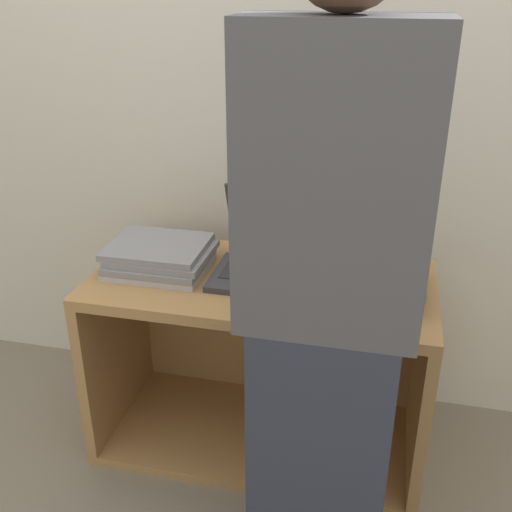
% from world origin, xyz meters
% --- Properties ---
extents(ground_plane, '(12.00, 12.00, 0.00)m').
position_xyz_m(ground_plane, '(0.00, 0.00, 0.00)').
color(ground_plane, '#756B5B').
extents(wall_back, '(8.00, 0.05, 2.40)m').
position_xyz_m(wall_back, '(0.00, 0.65, 1.20)').
color(wall_back, beige).
rests_on(wall_back, ground_plane).
extents(cart, '(1.11, 0.55, 0.65)m').
position_xyz_m(cart, '(0.00, 0.34, 0.33)').
color(cart, '#A87A47').
rests_on(cart, ground_plane).
extents(laptop_open, '(0.32, 0.36, 0.27)m').
position_xyz_m(laptop_open, '(0.00, 0.33, 0.71)').
color(laptop_open, '#333338').
rests_on(laptop_open, cart).
extents(laptop_stack_left, '(0.33, 0.28, 0.09)m').
position_xyz_m(laptop_stack_left, '(-0.35, 0.27, 0.70)').
color(laptop_stack_left, '#B7B7BC').
rests_on(laptop_stack_left, cart).
extents(laptop_stack_right, '(0.34, 0.29, 0.11)m').
position_xyz_m(laptop_stack_right, '(0.34, 0.28, 0.71)').
color(laptop_stack_right, '#232326').
rests_on(laptop_stack_right, cart).
extents(person, '(0.40, 0.53, 1.71)m').
position_xyz_m(person, '(0.26, -0.22, 0.86)').
color(person, '#2D3342').
rests_on(person, ground_plane).
extents(inventory_tag, '(0.06, 0.02, 0.01)m').
position_xyz_m(inventory_tag, '(0.35, 0.21, 0.77)').
color(inventory_tag, red).
rests_on(inventory_tag, laptop_stack_right).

